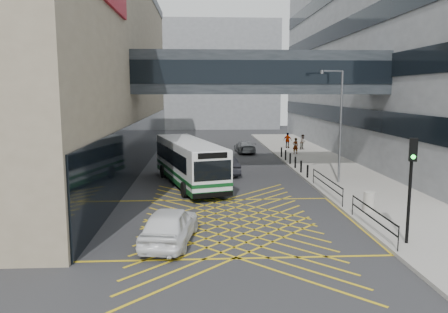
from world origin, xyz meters
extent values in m
plane|color=#333335|center=(0.00, 0.00, 0.00)|extent=(120.00, 120.00, 0.00)
cube|color=black|center=(-5.96, 16.00, 2.00)|extent=(0.10, 41.50, 4.00)
cube|color=black|center=(11.96, 24.00, 4.00)|extent=(0.10, 43.50, 1.60)
cube|color=black|center=(11.96, 24.00, 8.00)|extent=(0.10, 43.50, 1.60)
cube|color=black|center=(11.96, 24.00, 12.00)|extent=(0.10, 43.50, 1.60)
cube|color=gray|center=(-2.00, 60.00, 9.00)|extent=(28.00, 16.00, 18.00)
cube|color=#2A2F34|center=(3.00, 12.00, 7.50)|extent=(20.00, 4.00, 3.00)
cube|color=black|center=(3.00, 9.98, 7.50)|extent=(19.50, 0.06, 1.60)
cube|color=black|center=(3.00, 14.02, 7.50)|extent=(19.50, 0.06, 1.60)
cube|color=#A39E95|center=(9.00, 15.00, 0.08)|extent=(6.00, 54.00, 0.16)
cube|color=gold|center=(0.00, 0.00, 0.00)|extent=(12.00, 9.00, 0.01)
cube|color=white|center=(-2.06, 8.76, 1.61)|extent=(5.12, 10.63, 2.55)
cube|color=#0D411A|center=(-2.06, 8.76, 0.49)|extent=(5.17, 10.68, 0.32)
cube|color=#0D411A|center=(-2.06, 8.76, 0.99)|extent=(5.19, 10.69, 0.21)
cube|color=black|center=(-2.22, 9.30, 1.94)|extent=(4.81, 9.38, 0.99)
cube|color=black|center=(-0.64, 3.78, 1.84)|extent=(2.11, 0.67, 1.13)
cube|color=black|center=(-0.64, 3.77, 2.69)|extent=(1.65, 0.52, 0.33)
cube|color=white|center=(-2.06, 8.76, 2.89)|extent=(5.08, 10.54, 0.09)
cube|color=black|center=(-0.64, 3.77, 0.47)|extent=(2.30, 0.74, 0.28)
cube|color=black|center=(-3.49, 13.75, 0.47)|extent=(2.30, 0.74, 0.28)
cylinder|color=black|center=(-2.28, 5.16, 0.47)|extent=(0.51, 0.98, 0.94)
cylinder|color=black|center=(0.01, 5.82, 0.47)|extent=(0.51, 0.98, 0.94)
cylinder|color=black|center=(-4.04, 11.34, 0.47)|extent=(0.51, 0.98, 0.94)
cylinder|color=black|center=(-1.75, 11.99, 0.47)|extent=(0.51, 0.98, 0.94)
imported|color=white|center=(-2.58, -2.66, 0.78)|extent=(2.73, 5.15, 1.56)
imported|color=black|center=(0.32, 12.24, 0.71)|extent=(2.88, 4.83, 1.42)
imported|color=gray|center=(3.21, 24.08, 0.66)|extent=(2.10, 4.35, 1.31)
cylinder|color=black|center=(6.92, -3.60, 1.95)|extent=(0.16, 0.16, 3.59)
cube|color=black|center=(6.85, -3.82, 3.96)|extent=(0.34, 0.27, 0.90)
sphere|color=#19E533|center=(6.82, -3.92, 3.70)|extent=(0.21, 0.21, 0.17)
cylinder|color=slate|center=(7.95, 8.33, 3.83)|extent=(0.17, 0.17, 7.34)
cube|color=slate|center=(7.23, 8.19, 7.50)|extent=(1.46, 0.38, 0.09)
cylinder|color=slate|center=(6.51, 8.04, 7.43)|extent=(0.30, 0.30, 0.23)
cylinder|color=#ADA89E|center=(7.27, 1.25, 0.65)|extent=(0.56, 0.56, 0.98)
cube|color=black|center=(6.15, -2.00, 1.11)|extent=(0.05, 5.00, 0.05)
cube|color=black|center=(6.15, -2.00, 0.71)|extent=(0.05, 5.00, 0.05)
cube|color=black|center=(6.15, 5.00, 1.11)|extent=(0.05, 6.00, 0.05)
cube|color=black|center=(6.15, 5.00, 0.71)|extent=(0.05, 6.00, 0.05)
cylinder|color=black|center=(6.15, -4.50, 0.66)|extent=(0.04, 0.04, 1.00)
cylinder|color=black|center=(6.15, 0.50, 0.66)|extent=(0.04, 0.04, 1.00)
cylinder|color=black|center=(6.15, 2.00, 0.66)|extent=(0.04, 0.04, 1.00)
cylinder|color=black|center=(6.15, 8.00, 0.66)|extent=(0.04, 0.04, 1.00)
cylinder|color=black|center=(6.25, 10.00, 0.61)|extent=(0.14, 0.14, 0.90)
cylinder|color=black|center=(6.25, 12.00, 0.61)|extent=(0.14, 0.14, 0.90)
cylinder|color=black|center=(6.25, 14.00, 0.61)|extent=(0.14, 0.14, 0.90)
cylinder|color=black|center=(6.25, 16.00, 0.61)|extent=(0.14, 0.14, 0.90)
cylinder|color=black|center=(6.25, 18.00, 0.61)|extent=(0.14, 0.14, 0.90)
cylinder|color=black|center=(6.25, 20.00, 0.61)|extent=(0.14, 0.14, 0.90)
imported|color=gray|center=(7.95, 21.83, 0.95)|extent=(0.70, 0.57, 1.57)
imported|color=gray|center=(9.50, 25.21, 0.94)|extent=(0.87, 0.83, 1.57)
imported|color=gray|center=(8.12, 26.46, 0.98)|extent=(1.07, 0.92, 1.65)
camera|label=1|loc=(-1.31, -19.98, 6.15)|focal=35.00mm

